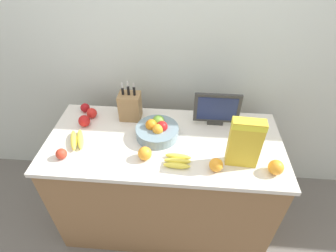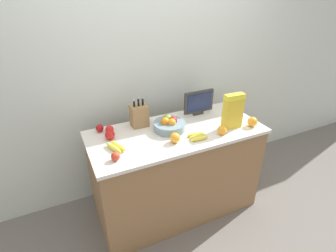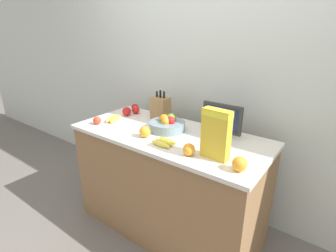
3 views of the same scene
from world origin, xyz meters
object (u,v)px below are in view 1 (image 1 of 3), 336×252
Objects in this scene: banana_bunch_left at (77,140)px; apple_middle at (92,113)px; cereal_box at (245,141)px; fruit_bowl at (157,130)px; apple_near_bananas at (84,121)px; orange_mid_left at (145,153)px; banana_bunch_right at (177,161)px; orange_front_center at (276,167)px; apple_leftmost at (61,154)px; knife_block at (130,106)px; orange_back_center at (216,165)px; small_monitor at (217,109)px; apple_rear at (85,108)px.

banana_bunch_left is 2.80× the size of apple_middle.
fruit_bowl is (-0.53, 0.20, -0.13)m from cereal_box.
apple_near_bananas reaches higher than banana_bunch_left.
orange_mid_left reaches higher than apple_middle.
orange_front_center is (0.57, -0.03, 0.03)m from banana_bunch_right.
apple_leftmost is at bearing -175.88° from orange_mid_left.
orange_front_center is at bearing -0.57° from apple_leftmost.
apple_near_bananas reaches higher than banana_bunch_right.
orange_front_center is (1.22, -0.43, 0.01)m from apple_middle.
orange_back_center is at bearing -37.73° from knife_block.
orange_mid_left is at bearing -67.83° from knife_block.
orange_back_center is (0.43, -0.06, -0.00)m from orange_mid_left.
cereal_box is at bearing 1.20° from orange_mid_left.
cereal_box is (0.13, -0.36, 0.04)m from small_monitor.
apple_leftmost reaches higher than banana_bunch_left.
fruit_bowl is at bearing 159.68° from orange_front_center.
apple_rear is (-0.57, 0.23, -0.01)m from fruit_bowl.
apple_leftmost is at bearing -178.81° from banana_bunch_right.
apple_near_bananas reaches higher than apple_leftmost.
fruit_bowl is at bearing -7.03° from apple_near_bananas.
orange_mid_left is at bearing 4.12° from apple_leftmost.
cereal_box is at bearing 2.57° from apple_leftmost.
orange_front_center reaches higher than banana_bunch_right.
small_monitor is at bearing -4.22° from apple_rear.
cereal_box reaches higher than apple_rear.
apple_middle is 0.10m from apple_near_bananas.
fruit_bowl is 0.62m from apple_leftmost.
banana_bunch_right is at bearing -32.81° from apple_rear.
small_monitor is 0.39m from cereal_box.
apple_middle is (-0.29, -0.02, -0.06)m from knife_block.
small_monitor reaches higher than apple_near_bananas.
apple_rear reaches higher than banana_bunch_left.
banana_bunch_left is at bearing -80.92° from apple_rear.
apple_rear reaches higher than banana_bunch_right.
cereal_box is 0.21m from orange_back_center.
knife_block is 3.39× the size of orange_front_center.
knife_block is 0.44m from orange_mid_left.
orange_back_center is at bearing -27.76° from apple_rear.
orange_mid_left reaches higher than apple_near_bananas.
small_monitor is 1.87× the size of banana_bunch_right.
small_monitor is 0.48m from banana_bunch_right.
apple_leftmost is (-0.71, -0.01, 0.02)m from banana_bunch_right.
orange_front_center is (0.34, 0.01, 0.00)m from orange_back_center.
banana_bunch_left is 0.91m from orange_back_center.
knife_block is 0.75m from orange_back_center.
cereal_box reaches higher than orange_back_center.
fruit_bowl is at bearing -40.76° from knife_block.
banana_bunch_right is at bearing 1.19° from apple_leftmost.
fruit_bowl is 4.18× the size of apple_rear.
apple_rear is (-0.36, 0.04, -0.07)m from knife_block.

